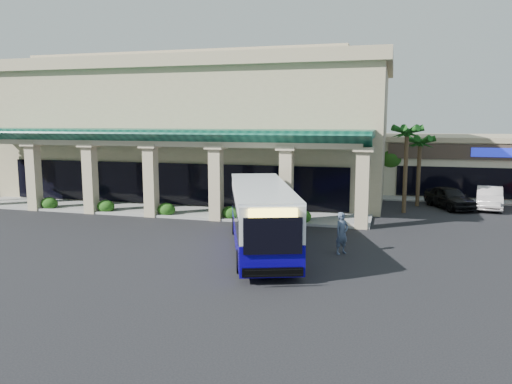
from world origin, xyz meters
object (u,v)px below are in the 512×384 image
(transit_bus, at_px, (261,218))
(car_silver, at_px, (450,197))
(car_white, at_px, (489,198))
(pedestrian, at_px, (342,233))

(transit_bus, bearing_deg, car_silver, 35.84)
(car_silver, distance_m, car_white, 2.78)
(transit_bus, height_order, car_silver, transit_bus)
(pedestrian, distance_m, car_silver, 15.66)
(transit_bus, relative_size, pedestrian, 5.70)
(car_white, bearing_deg, pedestrian, -112.62)
(transit_bus, xyz_separation_m, car_silver, (10.11, 14.60, -0.79))
(transit_bus, bearing_deg, pedestrian, -16.04)
(pedestrian, relative_size, car_white, 0.42)
(car_silver, height_order, car_white, car_silver)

